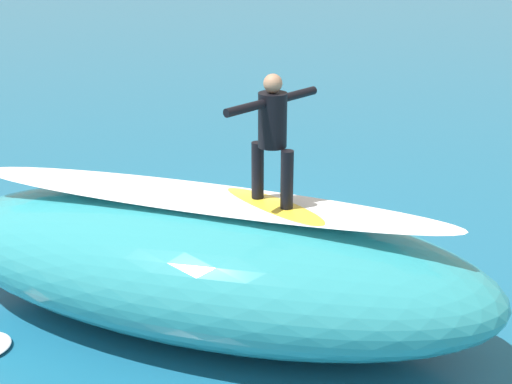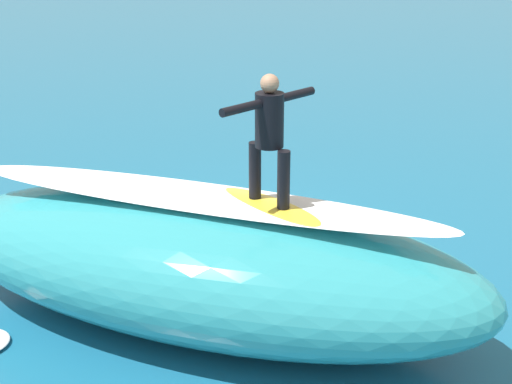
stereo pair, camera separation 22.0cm
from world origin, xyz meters
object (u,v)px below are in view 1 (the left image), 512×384
Objects in this scene: surfer_riding at (272,130)px; surfboard_paddling at (245,227)px; surfer_paddling at (240,220)px; surfboard_riding at (272,206)px.

surfer_riding is 4.62m from surfboard_paddling.
surfboard_paddling is 0.23m from surfer_paddling.
surfer_paddling reaches higher than surfboard_paddling.
surfer_paddling is at bearing -38.27° from surfboard_riding.
surfer_riding is at bearing -37.21° from surfboard_riding.
surfer_riding is (0.00, -0.00, 1.02)m from surfboard_riding.
surfer_riding reaches higher than surfboard_paddling.
surfboard_paddling is (0.70, -3.51, -2.91)m from surfer_riding.
surfboard_riding is 0.73× the size of surfboard_paddling.
surfboard_paddling is at bearing -39.92° from surfboard_riding.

